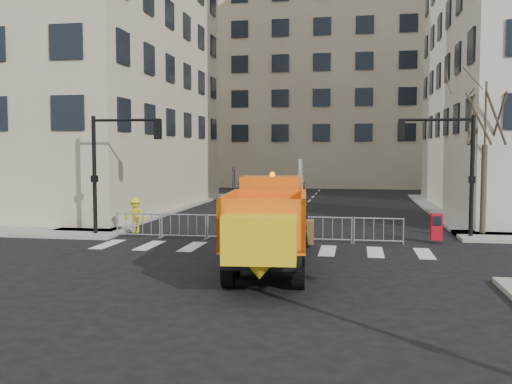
% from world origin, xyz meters
% --- Properties ---
extents(ground, '(120.00, 120.00, 0.00)m').
position_xyz_m(ground, '(0.00, 0.00, 0.00)').
color(ground, black).
rests_on(ground, ground).
extents(sidewalk_back, '(64.00, 5.00, 0.15)m').
position_xyz_m(sidewalk_back, '(0.00, 8.50, 0.07)').
color(sidewalk_back, gray).
rests_on(sidewalk_back, ground).
extents(building_left, '(24.00, 22.00, 26.00)m').
position_xyz_m(building_left, '(-20.00, 20.00, 13.00)').
color(building_left, '#C5B696').
rests_on(building_left, ground).
extents(building_far, '(30.00, 18.00, 24.00)m').
position_xyz_m(building_far, '(0.00, 52.00, 12.00)').
color(building_far, tan).
rests_on(building_far, ground).
extents(traffic_light_left, '(0.18, 0.18, 5.40)m').
position_xyz_m(traffic_light_left, '(-8.00, 7.50, 2.70)').
color(traffic_light_left, black).
rests_on(traffic_light_left, ground).
extents(traffic_light_right, '(0.18, 0.18, 5.40)m').
position_xyz_m(traffic_light_right, '(8.50, 9.50, 2.70)').
color(traffic_light_right, black).
rests_on(traffic_light_right, ground).
extents(crowd_barriers, '(12.60, 0.60, 1.10)m').
position_xyz_m(crowd_barriers, '(-0.75, 7.60, 0.55)').
color(crowd_barriers, '#9EA0A5').
rests_on(crowd_barriers, ground).
extents(street_tree, '(3.00, 3.00, 7.50)m').
position_xyz_m(street_tree, '(9.20, 10.50, 3.75)').
color(street_tree, '#382B21').
rests_on(street_tree, ground).
extents(plow_truck, '(3.37, 9.34, 3.56)m').
position_xyz_m(plow_truck, '(0.84, 1.31, 1.58)').
color(plow_truck, black).
rests_on(plow_truck, ground).
extents(cop_a, '(0.81, 0.70, 1.88)m').
position_xyz_m(cop_a, '(-0.12, 4.99, 0.94)').
color(cop_a, black).
rests_on(cop_a, ground).
extents(cop_b, '(0.98, 0.81, 1.82)m').
position_xyz_m(cop_b, '(1.36, 6.09, 0.91)').
color(cop_b, black).
rests_on(cop_b, ground).
extents(cop_c, '(1.01, 0.90, 1.64)m').
position_xyz_m(cop_c, '(-0.28, 5.98, 0.82)').
color(cop_c, black).
rests_on(cop_c, ground).
extents(worker, '(1.07, 0.67, 1.59)m').
position_xyz_m(worker, '(-6.29, 7.98, 0.95)').
color(worker, yellow).
rests_on(worker, sidewalk_back).
extents(newspaper_box, '(0.46, 0.41, 1.10)m').
position_xyz_m(newspaper_box, '(6.87, 8.05, 0.70)').
color(newspaper_box, '#AA0D1A').
rests_on(newspaper_box, sidewalk_back).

